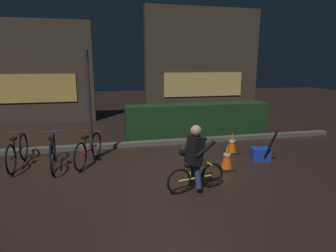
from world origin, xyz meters
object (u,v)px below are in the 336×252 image
at_px(parked_bike_left_mid, 53,152).
at_px(closed_umbrella, 270,146).
at_px(traffic_cone_near, 227,157).
at_px(parked_bike_leftmost, 18,152).
at_px(blue_crate, 260,154).
at_px(street_post, 89,107).
at_px(cyclist, 194,158).
at_px(parked_bike_center_left, 89,150).
at_px(traffic_cone_far, 232,143).

distance_m(parked_bike_left_mid, closed_umbrella, 5.04).
relative_size(traffic_cone_near, closed_umbrella, 0.69).
height_order(parked_bike_left_mid, traffic_cone_near, parked_bike_left_mid).
bearing_deg(traffic_cone_near, parked_bike_left_mid, 165.17).
relative_size(parked_bike_leftmost, blue_crate, 3.73).
height_order(street_post, cyclist, street_post).
bearing_deg(parked_bike_left_mid, traffic_cone_near, -111.16).
height_order(traffic_cone_near, closed_umbrella, closed_umbrella).
height_order(cyclist, closed_umbrella, cyclist).
relative_size(blue_crate, cyclist, 0.35).
bearing_deg(closed_umbrella, parked_bike_center_left, -134.43).
height_order(traffic_cone_near, blue_crate, traffic_cone_near).
height_order(blue_crate, closed_umbrella, closed_umbrella).
bearing_deg(parked_bike_leftmost, cyclist, -120.26).
bearing_deg(traffic_cone_near, parked_bike_leftmost, 164.97).
distance_m(parked_bike_leftmost, traffic_cone_near, 4.78).
bearing_deg(traffic_cone_far, parked_bike_center_left, -179.85).
bearing_deg(parked_bike_center_left, traffic_cone_near, -89.81).
relative_size(street_post, closed_umbrella, 3.09).
bearing_deg(parked_bike_leftmost, traffic_cone_near, -104.50).
bearing_deg(parked_bike_left_mid, parked_bike_leftmost, 67.64).
bearing_deg(parked_bike_left_mid, blue_crate, -103.45).
bearing_deg(cyclist, blue_crate, 19.31).
distance_m(cyclist, closed_umbrella, 2.45).
bearing_deg(cyclist, closed_umbrella, 13.26).
bearing_deg(closed_umbrella, parked_bike_left_mid, -131.65).
relative_size(street_post, traffic_cone_near, 4.45).
height_order(parked_bike_leftmost, closed_umbrella, closed_umbrella).
bearing_deg(street_post, parked_bike_leftmost, -177.87).
relative_size(traffic_cone_near, blue_crate, 1.34).
relative_size(parked_bike_left_mid, traffic_cone_near, 2.87).
xyz_separation_m(traffic_cone_near, traffic_cone_far, (0.64, 1.09, -0.02)).
distance_m(parked_bike_left_mid, traffic_cone_near, 3.95).
distance_m(parked_bike_leftmost, parked_bike_center_left, 1.59).
relative_size(parked_bike_leftmost, traffic_cone_near, 2.78).
height_order(parked_bike_left_mid, parked_bike_center_left, parked_bike_left_mid).
relative_size(parked_bike_leftmost, parked_bike_center_left, 1.08).
distance_m(street_post, cyclist, 2.98).
xyz_separation_m(blue_crate, closed_umbrella, (0.08, -0.25, 0.26)).
distance_m(street_post, blue_crate, 4.30).
xyz_separation_m(street_post, closed_umbrella, (4.13, -1.15, -0.91)).
distance_m(traffic_cone_far, closed_umbrella, 1.08).
relative_size(parked_bike_left_mid, parked_bike_center_left, 1.12).
distance_m(parked_bike_center_left, closed_umbrella, 4.29).
relative_size(traffic_cone_far, blue_crate, 1.27).
height_order(street_post, parked_bike_leftmost, street_post).
bearing_deg(street_post, blue_crate, -12.54).
relative_size(street_post, traffic_cone_far, 4.72).
xyz_separation_m(blue_crate, cyclist, (-2.13, -1.28, 0.48)).
height_order(parked_bike_left_mid, traffic_cone_far, parked_bike_left_mid).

